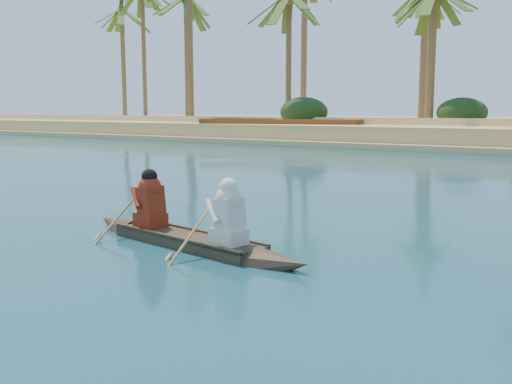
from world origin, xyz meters
The scene contains 2 objects.
canoe centered at (-8.00, -1.28, 0.28)m, with size 5.25×1.44×1.43m.
barge_left centered at (-23.34, 27.00, 0.68)m, with size 12.21×6.88×1.93m.
Camera 1 is at (-1.69, -8.49, 2.31)m, focal length 40.00 mm.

